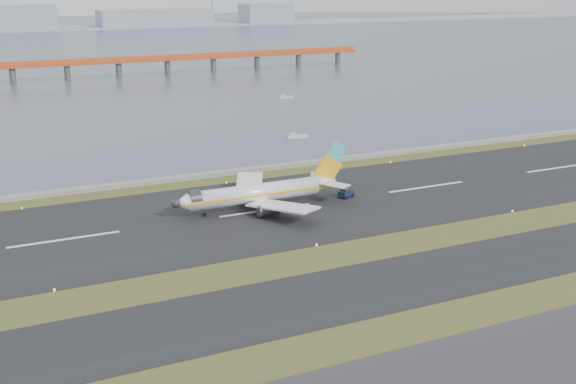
% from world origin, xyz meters
% --- Properties ---
extents(ground, '(1000.00, 1000.00, 0.00)m').
position_xyz_m(ground, '(0.00, 0.00, 0.00)').
color(ground, '#364217').
rests_on(ground, ground).
extents(taxiway_strip, '(1000.00, 18.00, 0.10)m').
position_xyz_m(taxiway_strip, '(0.00, -12.00, 0.05)').
color(taxiway_strip, black).
rests_on(taxiway_strip, ground).
extents(runway_strip, '(1000.00, 45.00, 0.10)m').
position_xyz_m(runway_strip, '(0.00, 30.00, 0.05)').
color(runway_strip, black).
rests_on(runway_strip, ground).
extents(seawall, '(1000.00, 2.50, 1.00)m').
position_xyz_m(seawall, '(0.00, 60.00, 0.50)').
color(seawall, gray).
rests_on(seawall, ground).
extents(bay_water, '(1400.00, 800.00, 1.30)m').
position_xyz_m(bay_water, '(0.00, 460.00, 0.00)').
color(bay_water, '#455262').
rests_on(bay_water, ground).
extents(red_pier, '(260.00, 5.00, 10.20)m').
position_xyz_m(red_pier, '(20.00, 250.00, 7.28)').
color(red_pier, '#BD4C20').
rests_on(red_pier, ground).
extents(far_shoreline, '(1400.00, 80.00, 60.50)m').
position_xyz_m(far_shoreline, '(13.62, 620.00, 6.07)').
color(far_shoreline, '#909CAB').
rests_on(far_shoreline, ground).
extents(airliner, '(38.52, 32.89, 12.80)m').
position_xyz_m(airliner, '(-0.04, 31.74, 3.46)').
color(airliner, white).
rests_on(airliner, ground).
extents(pushback_tug, '(3.93, 3.17, 2.20)m').
position_xyz_m(pushback_tug, '(19.41, 30.92, 1.07)').
color(pushback_tug, '#141D38').
rests_on(pushback_tug, ground).
extents(workboat_near, '(6.72, 2.92, 1.58)m').
position_xyz_m(workboat_near, '(36.57, 90.19, 0.50)').
color(workboat_near, silver).
rests_on(workboat_near, ground).
extents(workboat_far, '(6.06, 2.24, 1.45)m').
position_xyz_m(workboat_far, '(64.98, 158.36, 0.46)').
color(workboat_far, silver).
rests_on(workboat_far, ground).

